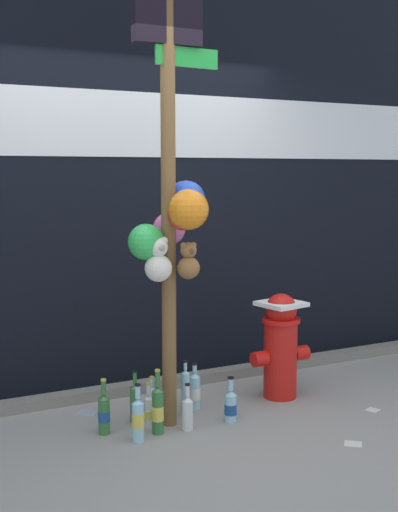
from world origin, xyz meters
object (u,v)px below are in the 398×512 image
bottle_3 (185,392)px  bottle_5 (135,401)px  bottle_4 (231,405)px  bottle_8 (152,404)px  bottle_1 (187,412)px  bottle_9 (104,413)px  bottle_2 (138,419)px  fire_hydrant (281,343)px  bottle_6 (195,391)px  bottle_0 (149,410)px  bottle_7 (158,409)px  memorial_post (173,198)px

bottle_3 → bottle_5: 0.34m
bottle_4 → bottle_8: (-0.46, 0.24, 0.01)m
bottle_1 → bottle_9: bearing=159.6°
bottle_2 → bottle_4: bottle_2 is taller
fire_hydrant → bottle_6: bearing=175.4°
bottle_0 → bottle_8: bearing=54.7°
bottle_3 → bottle_9: size_ratio=1.09×
bottle_3 → bottle_5: size_ratio=1.11×
bottle_7 → bottle_8: bearing=76.9°
bottle_6 → bottle_2: bearing=-148.2°
memorial_post → bottle_2: size_ratio=7.61×
memorial_post → bottle_9: size_ratio=7.79×
bottle_0 → bottle_6: 0.44m
bottle_1 → bottle_5: bottle_5 is taller
bottle_0 → bottle_2: size_ratio=0.81×
bottle_1 → bottle_3: bottle_3 is taller
bottle_5 → bottle_6: bottle_5 is taller
bottle_7 → bottle_8: (0.05, 0.21, -0.04)m
bottle_1 → bottle_2: bottle_2 is taller
bottle_1 → bottle_2: size_ratio=0.84×
fire_hydrant → bottle_1: 0.96m
memorial_post → bottle_5: (-0.20, 0.17, -1.34)m
bottle_2 → bottle_9: size_ratio=1.02×
fire_hydrant → bottle_9: size_ratio=2.16×
bottle_0 → bottle_3: bearing=11.9°
bottle_1 → bottle_3: size_ratio=0.79×
fire_hydrant → bottle_4: bearing=-155.2°
bottle_0 → bottle_1: (0.20, -0.16, 0.01)m
bottle_9 → bottle_6: bearing=11.0°
bottle_0 → fire_hydrant: bearing=5.4°
bottle_2 → bottle_3: 0.51m
bottle_0 → bottle_9: 0.30m
bottle_1 → bottle_8: size_ratio=1.00×
bottle_8 → bottle_1: bearing=-59.5°
bottle_0 → bottle_9: (-0.29, 0.02, 0.02)m
bottle_5 → bottle_7: (0.05, -0.25, 0.02)m
fire_hydrant → bottle_0: bearing=-174.6°
bottle_5 → bottle_7: bottle_7 is taller
bottle_2 → bottle_5: 0.33m
bottle_1 → bottle_6: (0.21, 0.32, 0.01)m
bottle_0 → bottle_4: (0.52, -0.16, -0.00)m
bottle_3 → fire_hydrant: bearing=3.0°
bottle_3 → bottle_5: bearing=169.3°
fire_hydrant → bottle_7: 1.12m
bottle_4 → bottle_7: bearing=176.8°
bottle_6 → bottle_9: (-0.70, -0.14, 0.00)m
bottle_2 → bottle_9: 0.26m
bottle_9 → bottle_2: bearing=-55.3°
memorial_post → bottle_0: (-0.15, 0.05, -1.36)m
bottle_2 → bottle_5: bearing=71.6°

